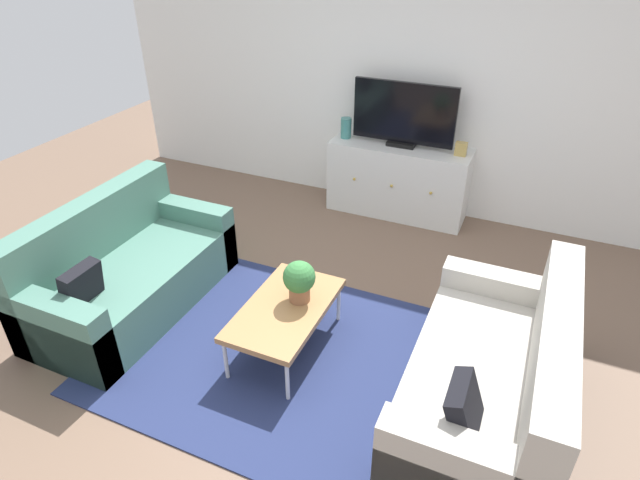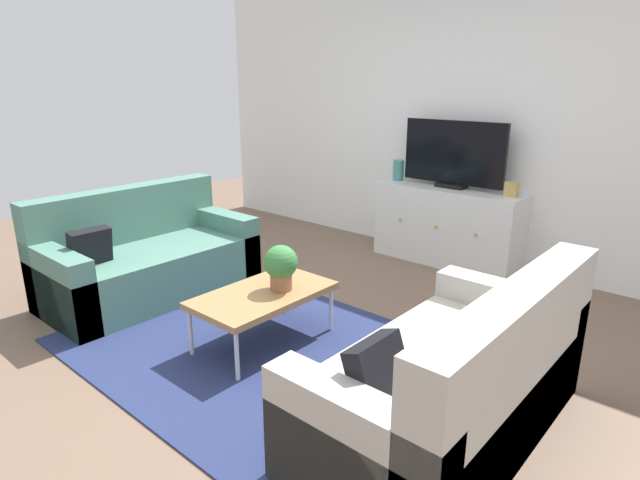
% 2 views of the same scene
% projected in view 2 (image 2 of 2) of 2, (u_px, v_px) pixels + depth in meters
% --- Properties ---
extents(ground_plane, '(10.00, 10.00, 0.00)m').
position_uv_depth(ground_plane, '(273.00, 341.00, 3.65)').
color(ground_plane, brown).
extents(wall_back, '(6.40, 0.12, 2.70)m').
position_uv_depth(wall_back, '(459.00, 121.00, 5.08)').
color(wall_back, white).
rests_on(wall_back, ground_plane).
extents(area_rug, '(2.50, 1.90, 0.01)m').
position_uv_depth(area_rug, '(257.00, 348.00, 3.54)').
color(area_rug, navy).
rests_on(area_rug, ground_plane).
extents(couch_left_side, '(0.86, 1.68, 0.88)m').
position_uv_depth(couch_left_side, '(145.00, 260.00, 4.39)').
color(couch_left_side, '#4C7A6B').
rests_on(couch_left_side, ground_plane).
extents(couch_right_side, '(0.86, 1.68, 0.88)m').
position_uv_depth(couch_right_side, '(459.00, 388.00, 2.58)').
color(couch_right_side, '#B2ADA3').
rests_on(couch_right_side, ground_plane).
extents(coffee_table, '(0.54, 0.95, 0.38)m').
position_uv_depth(coffee_table, '(263.00, 296.00, 3.52)').
color(coffee_table, '#A37547').
rests_on(coffee_table, ground_plane).
extents(potted_plant, '(0.23, 0.23, 0.31)m').
position_uv_depth(potted_plant, '(281.00, 265.00, 3.50)').
color(potted_plant, '#936042').
rests_on(potted_plant, coffee_table).
extents(tv_console, '(1.42, 0.47, 0.75)m').
position_uv_depth(tv_console, '(447.00, 226.00, 5.11)').
color(tv_console, silver).
rests_on(tv_console, ground_plane).
extents(flat_screen_tv, '(1.02, 0.16, 0.63)m').
position_uv_depth(flat_screen_tv, '(454.00, 155.00, 4.92)').
color(flat_screen_tv, black).
rests_on(flat_screen_tv, tv_console).
extents(glass_vase, '(0.11, 0.11, 0.21)m').
position_uv_depth(glass_vase, '(398.00, 170.00, 5.34)').
color(glass_vase, teal).
rests_on(glass_vase, tv_console).
extents(mantel_clock, '(0.11, 0.07, 0.13)m').
position_uv_depth(mantel_clock, '(511.00, 189.00, 4.61)').
color(mantel_clock, tan).
rests_on(mantel_clock, tv_console).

